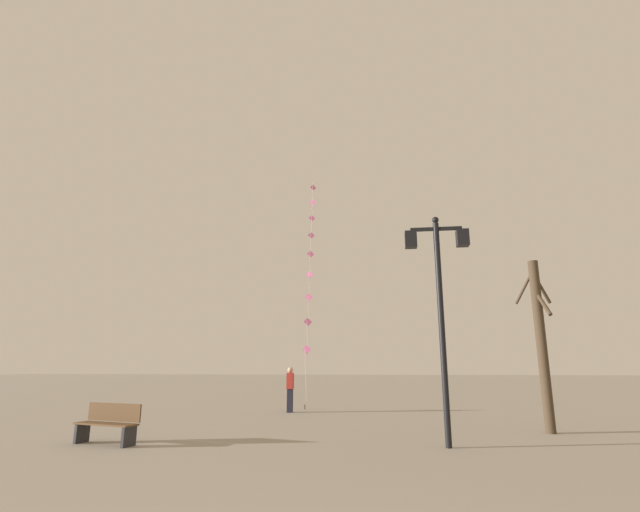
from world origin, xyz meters
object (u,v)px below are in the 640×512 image
(bare_tree, at_px, (541,340))
(kite_train, at_px, (310,266))
(park_bench, at_px, (108,424))
(twin_lantern_lamp_post, at_px, (439,283))
(kite_flyer, at_px, (290,388))

(bare_tree, bearing_deg, kite_train, 127.24)
(bare_tree, bearing_deg, park_bench, -163.26)
(twin_lantern_lamp_post, bearing_deg, kite_flyer, 123.78)
(park_bench, bearing_deg, twin_lantern_lamp_post, 19.49)
(kite_flyer, height_order, park_bench, kite_flyer)
(twin_lantern_lamp_post, height_order, park_bench, twin_lantern_lamp_post)
(kite_train, distance_m, bare_tree, 14.29)
(kite_train, relative_size, bare_tree, 2.86)
(kite_train, xyz_separation_m, park_bench, (-2.54, -13.98, -6.65))
(kite_train, height_order, kite_flyer, kite_train)
(twin_lantern_lamp_post, xyz_separation_m, park_bench, (-7.71, -0.53, -3.20))
(twin_lantern_lamp_post, xyz_separation_m, kite_flyer, (-5.02, 7.50, -2.75))
(kite_flyer, distance_m, bare_tree, 9.49)
(kite_train, distance_m, kite_flyer, 8.59)
(kite_train, relative_size, park_bench, 8.10)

